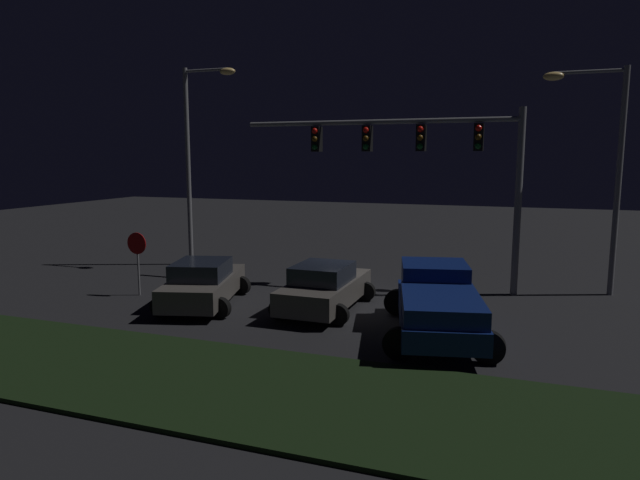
{
  "coord_description": "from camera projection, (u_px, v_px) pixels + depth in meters",
  "views": [
    {
      "loc": [
        5.15,
        -17.61,
        4.8
      ],
      "look_at": [
        -1.16,
        0.09,
        2.01
      ],
      "focal_mm": 31.29,
      "sensor_mm": 36.0,
      "label": 1
    }
  ],
  "objects": [
    {
      "name": "stop_sign",
      "position": [
        137.0,
        251.0,
        19.39
      ],
      "size": [
        0.76,
        0.08,
        2.23
      ],
      "color": "slate",
      "rests_on": "ground_plane"
    },
    {
      "name": "pickup_truck",
      "position": [
        437.0,
        299.0,
        15.15
      ],
      "size": [
        3.66,
        5.71,
        1.8
      ],
      "rotation": [
        0.0,
        0.0,
        1.79
      ],
      "color": "navy",
      "rests_on": "ground_plane"
    },
    {
      "name": "grass_median",
      "position": [
        247.0,
        387.0,
        11.63
      ],
      "size": [
        27.72,
        4.42,
        0.1
      ],
      "primitive_type": "cube",
      "color": "black",
      "rests_on": "ground_plane"
    },
    {
      "name": "car_sedan",
      "position": [
        325.0,
        287.0,
        17.6
      ],
      "size": [
        2.51,
        4.42,
        1.51
      ],
      "rotation": [
        0.0,
        0.0,
        1.56
      ],
      "color": "#514C47",
      "rests_on": "ground_plane"
    },
    {
      "name": "street_lamp_left",
      "position": [
        197.0,
        144.0,
        24.38
      ],
      "size": [
        2.53,
        0.44,
        8.64
      ],
      "color": "slate",
      "rests_on": "ground_plane"
    },
    {
      "name": "traffic_signal_gantry",
      "position": [
        422.0,
        151.0,
        20.07
      ],
      "size": [
        10.32,
        0.56,
        6.5
      ],
      "color": "slate",
      "rests_on": "ground_plane"
    },
    {
      "name": "street_lamp_right",
      "position": [
        602.0,
        152.0,
        19.14
      ],
      "size": [
        2.71,
        0.44,
        7.84
      ],
      "color": "slate",
      "rests_on": "ground_plane"
    },
    {
      "name": "ground_plane",
      "position": [
        351.0,
        301.0,
        18.82
      ],
      "size": [
        80.0,
        80.0,
        0.0
      ],
      "primitive_type": "plane",
      "color": "black"
    },
    {
      "name": "car_sedan_far",
      "position": [
        203.0,
        283.0,
        18.16
      ],
      "size": [
        3.21,
        4.72,
        1.51
      ],
      "rotation": [
        0.0,
        0.0,
        1.84
      ],
      "color": "#514C47",
      "rests_on": "ground_plane"
    }
  ]
}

